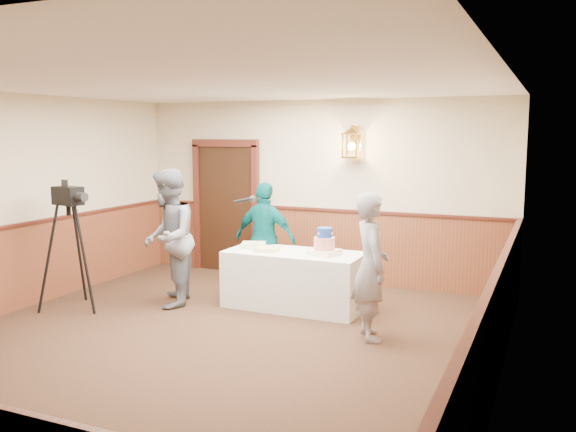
{
  "coord_description": "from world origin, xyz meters",
  "views": [
    {
      "loc": [
        3.38,
        -5.31,
        2.31
      ],
      "look_at": [
        0.29,
        1.7,
        1.25
      ],
      "focal_mm": 38.0,
      "sensor_mm": 36.0,
      "label": 1
    }
  ],
  "objects_px": {
    "sheet_cake_yellow": "(267,250)",
    "assistant_p": "(265,239)",
    "display_table": "(294,280)",
    "interviewer": "(168,238)",
    "sheet_cake_green": "(254,245)",
    "baker": "(371,266)",
    "tv_camera_rig": "(71,255)",
    "tiered_cake": "(324,244)"
  },
  "relations": [
    {
      "from": "sheet_cake_green",
      "to": "baker",
      "type": "relative_size",
      "value": 0.19
    },
    {
      "from": "sheet_cake_green",
      "to": "tv_camera_rig",
      "type": "xyz_separation_m",
      "value": [
        -2.02,
        -1.27,
        -0.06
      ]
    },
    {
      "from": "sheet_cake_yellow",
      "to": "assistant_p",
      "type": "relative_size",
      "value": 0.18
    },
    {
      "from": "interviewer",
      "to": "tv_camera_rig",
      "type": "xyz_separation_m",
      "value": [
        -1.07,
        -0.65,
        -0.19
      ]
    },
    {
      "from": "display_table",
      "to": "baker",
      "type": "bearing_deg",
      "value": -31.45
    },
    {
      "from": "interviewer",
      "to": "tv_camera_rig",
      "type": "height_order",
      "value": "interviewer"
    },
    {
      "from": "interviewer",
      "to": "baker",
      "type": "bearing_deg",
      "value": 60.22
    },
    {
      "from": "display_table",
      "to": "assistant_p",
      "type": "height_order",
      "value": "assistant_p"
    },
    {
      "from": "sheet_cake_yellow",
      "to": "baker",
      "type": "xyz_separation_m",
      "value": [
        1.59,
        -0.63,
        0.05
      ]
    },
    {
      "from": "tiered_cake",
      "to": "assistant_p",
      "type": "height_order",
      "value": "assistant_p"
    },
    {
      "from": "interviewer",
      "to": "assistant_p",
      "type": "relative_size",
      "value": 1.14
    },
    {
      "from": "baker",
      "to": "sheet_cake_green",
      "type": "bearing_deg",
      "value": 36.67
    },
    {
      "from": "interviewer",
      "to": "baker",
      "type": "xyz_separation_m",
      "value": [
        2.82,
        -0.18,
        -0.09
      ]
    },
    {
      "from": "assistant_p",
      "to": "tv_camera_rig",
      "type": "xyz_separation_m",
      "value": [
        -1.99,
        -1.7,
        -0.08
      ]
    },
    {
      "from": "display_table",
      "to": "baker",
      "type": "relative_size",
      "value": 1.09
    },
    {
      "from": "display_table",
      "to": "tiered_cake",
      "type": "xyz_separation_m",
      "value": [
        0.43,
        -0.02,
        0.51
      ]
    },
    {
      "from": "display_table",
      "to": "interviewer",
      "type": "xyz_separation_m",
      "value": [
        -1.56,
        -0.59,
        0.54
      ]
    },
    {
      "from": "display_table",
      "to": "tiered_cake",
      "type": "distance_m",
      "value": 0.67
    },
    {
      "from": "sheet_cake_yellow",
      "to": "assistant_p",
      "type": "height_order",
      "value": "assistant_p"
    },
    {
      "from": "sheet_cake_green",
      "to": "tv_camera_rig",
      "type": "bearing_deg",
      "value": -147.86
    },
    {
      "from": "baker",
      "to": "tv_camera_rig",
      "type": "distance_m",
      "value": 3.92
    },
    {
      "from": "tiered_cake",
      "to": "sheet_cake_yellow",
      "type": "xyz_separation_m",
      "value": [
        -0.76,
        -0.12,
        -0.11
      ]
    },
    {
      "from": "tiered_cake",
      "to": "tv_camera_rig",
      "type": "distance_m",
      "value": 3.3
    },
    {
      "from": "sheet_cake_green",
      "to": "assistant_p",
      "type": "bearing_deg",
      "value": 93.95
    },
    {
      "from": "sheet_cake_yellow",
      "to": "baker",
      "type": "bearing_deg",
      "value": -21.57
    },
    {
      "from": "assistant_p",
      "to": "interviewer",
      "type": "bearing_deg",
      "value": 52.45
    },
    {
      "from": "sheet_cake_green",
      "to": "display_table",
      "type": "bearing_deg",
      "value": -3.02
    },
    {
      "from": "sheet_cake_green",
      "to": "assistant_p",
      "type": "distance_m",
      "value": 0.43
    },
    {
      "from": "sheet_cake_green",
      "to": "interviewer",
      "type": "height_order",
      "value": "interviewer"
    },
    {
      "from": "display_table",
      "to": "sheet_cake_green",
      "type": "distance_m",
      "value": 0.74
    },
    {
      "from": "sheet_cake_green",
      "to": "assistant_p",
      "type": "height_order",
      "value": "assistant_p"
    },
    {
      "from": "baker",
      "to": "assistant_p",
      "type": "relative_size",
      "value": 1.03
    },
    {
      "from": "display_table",
      "to": "tiered_cake",
      "type": "relative_size",
      "value": 4.39
    },
    {
      "from": "sheet_cake_yellow",
      "to": "tv_camera_rig",
      "type": "height_order",
      "value": "tv_camera_rig"
    },
    {
      "from": "tiered_cake",
      "to": "assistant_p",
      "type": "distance_m",
      "value": 1.18
    },
    {
      "from": "sheet_cake_green",
      "to": "interviewer",
      "type": "bearing_deg",
      "value": -146.95
    },
    {
      "from": "sheet_cake_yellow",
      "to": "tiered_cake",
      "type": "bearing_deg",
      "value": 8.92
    },
    {
      "from": "tv_camera_rig",
      "to": "interviewer",
      "type": "bearing_deg",
      "value": 41.07
    },
    {
      "from": "display_table",
      "to": "sheet_cake_yellow",
      "type": "relative_size",
      "value": 6.19
    },
    {
      "from": "display_table",
      "to": "assistant_p",
      "type": "bearing_deg",
      "value": 144.34
    },
    {
      "from": "sheet_cake_green",
      "to": "interviewer",
      "type": "relative_size",
      "value": 0.17
    },
    {
      "from": "sheet_cake_yellow",
      "to": "sheet_cake_green",
      "type": "height_order",
      "value": "sheet_cake_green"
    }
  ]
}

